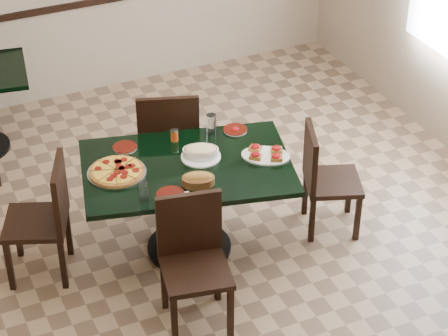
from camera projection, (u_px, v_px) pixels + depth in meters
name	position (u px, v px, depth m)	size (l,w,h in m)	color
floor	(206.00, 254.00, 6.46)	(5.50, 5.50, 0.00)	#937555
main_table	(187.00, 186.00, 6.19)	(1.64, 1.26, 0.75)	black
chair_far	(168.00, 139.00, 6.71)	(0.59, 0.59, 1.00)	black
chair_near	(193.00, 254.00, 5.65)	(0.50, 0.50, 0.92)	black
chair_right	(323.00, 175.00, 6.46)	(0.52, 0.52, 0.86)	black
chair_left	(47.00, 214.00, 6.01)	(0.56, 0.56, 0.92)	black
pepperoni_pizza	(117.00, 171.00, 5.99)	(0.41, 0.41, 0.04)	#B4B3BA
lasagna_casserole	(201.00, 152.00, 6.14)	(0.30, 0.28, 0.09)	white
bread_basket	(198.00, 180.00, 5.87)	(0.26, 0.22, 0.10)	brown
bruschetta_platter	(266.00, 154.00, 6.16)	(0.42, 0.39, 0.05)	white
side_plate_near	(171.00, 195.00, 5.78)	(0.19, 0.19, 0.02)	white
side_plate_far_r	(235.00, 130.00, 6.46)	(0.18, 0.18, 0.03)	white
side_plate_far_l	(125.00, 147.00, 6.26)	(0.18, 0.18, 0.02)	white
napkin_setting	(179.00, 199.00, 5.75)	(0.19, 0.19, 0.01)	white
water_glass_a	(211.00, 124.00, 6.39)	(0.07, 0.07, 0.15)	silver
water_glass_b	(144.00, 191.00, 5.72)	(0.06, 0.06, 0.13)	silver
pepper_shaker	(174.00, 135.00, 6.32)	(0.06, 0.06, 0.10)	#D15616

